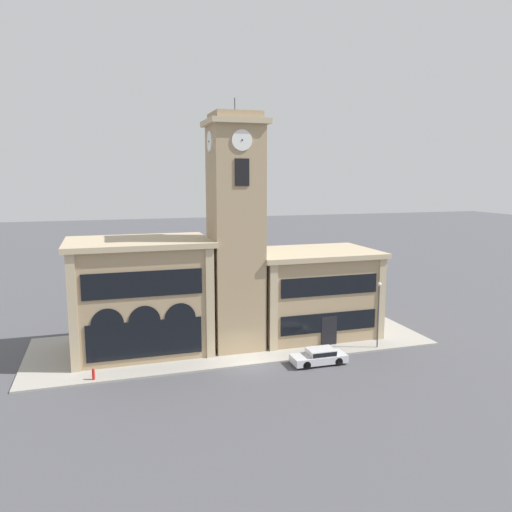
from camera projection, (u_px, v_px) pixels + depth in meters
ground_plane at (251, 366)px, 40.39m from camera, size 300.00×300.00×0.00m
sidewalk_kerb at (232, 342)px, 46.20m from camera, size 35.71×12.34×0.15m
clock_tower at (236, 234)px, 43.23m from camera, size 4.97×4.97×21.67m
town_hall_left_wing at (140, 296)px, 43.29m from camera, size 12.12×8.47×9.88m
town_hall_right_wing at (312, 292)px, 48.18m from camera, size 11.97×8.47×8.23m
parked_car_near at (319, 356)px, 40.79m from camera, size 4.53×1.89×1.27m
street_lamp at (379, 305)px, 43.86m from camera, size 0.36×0.36×5.91m
fire_hydrant at (93, 374)px, 37.28m from camera, size 0.22×0.22×0.87m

